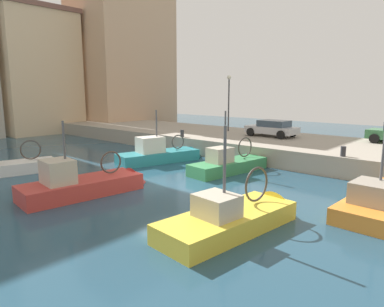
# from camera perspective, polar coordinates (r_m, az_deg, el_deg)

# --- Properties ---
(water_surface) EXTENTS (80.00, 80.00, 0.00)m
(water_surface) POSITION_cam_1_polar(r_m,az_deg,el_deg) (17.50, -3.97, -5.24)
(water_surface) COLOR navy
(water_surface) RESTS_ON ground
(quay_wall) EXTENTS (9.00, 56.00, 1.20)m
(quay_wall) POSITION_cam_1_polar(r_m,az_deg,el_deg) (26.51, 14.15, 1.14)
(quay_wall) COLOR #9E9384
(quay_wall) RESTS_ON ground
(fishing_boat_yellow) EXTENTS (6.28, 2.58, 4.47)m
(fishing_boat_yellow) POSITION_cam_1_polar(r_m,az_deg,el_deg) (12.30, 7.34, -11.66)
(fishing_boat_yellow) COLOR gold
(fishing_boat_yellow) RESTS_ON ground
(fishing_boat_green) EXTENTS (6.09, 2.39, 4.31)m
(fishing_boat_green) POSITION_cam_1_polar(r_m,az_deg,el_deg) (20.50, 6.61, -2.60)
(fishing_boat_green) COLOR #388951
(fishing_boat_green) RESTS_ON ground
(fishing_boat_teal) EXTENTS (6.52, 3.18, 4.27)m
(fishing_boat_teal) POSITION_cam_1_polar(r_m,az_deg,el_deg) (23.26, -4.93, -0.92)
(fishing_boat_teal) COLOR teal
(fishing_boat_teal) RESTS_ON ground
(fishing_boat_white) EXTENTS (6.89, 3.02, 4.89)m
(fishing_boat_white) POSITION_cam_1_polar(r_m,az_deg,el_deg) (22.35, -28.26, -2.74)
(fishing_boat_white) COLOR white
(fishing_boat_white) RESTS_ON ground
(fishing_boat_red) EXTENTS (6.33, 2.65, 4.30)m
(fishing_boat_red) POSITION_cam_1_polar(r_m,az_deg,el_deg) (16.72, -16.71, -5.91)
(fishing_boat_red) COLOR #BC3833
(fishing_boat_red) RESTS_ON ground
(parked_car_silver) EXTENTS (2.11, 3.93, 1.27)m
(parked_car_silver) POSITION_cam_1_polar(r_m,az_deg,el_deg) (27.39, 13.16, 4.13)
(parked_car_silver) COLOR #B7B7BC
(parked_car_silver) RESTS_ON quay_wall
(mooring_bollard_mid) EXTENTS (0.28, 0.28, 0.55)m
(mooring_bollard_mid) POSITION_cam_1_polar(r_m,az_deg,el_deg) (20.28, 23.76, 0.33)
(mooring_bollard_mid) COLOR #2D2D33
(mooring_bollard_mid) RESTS_ON quay_wall
(mooring_bollard_north) EXTENTS (0.28, 0.28, 0.55)m
(mooring_bollard_north) POSITION_cam_1_polar(r_m,az_deg,el_deg) (26.50, -1.64, 3.36)
(mooring_bollard_north) COLOR #2D2D33
(mooring_bollard_north) RESTS_ON quay_wall
(quay_streetlamp) EXTENTS (0.36, 0.36, 4.83)m
(quay_streetlamp) POSITION_cam_1_polar(r_m,az_deg,el_deg) (30.50, 6.12, 9.83)
(quay_streetlamp) COLOR #38383D
(quay_streetlamp) RESTS_ON quay_wall
(waterfront_building_west) EXTENTS (11.29, 9.00, 21.00)m
(waterfront_building_west) POSITION_cam_1_polar(r_m,az_deg,el_deg) (46.11, -11.58, 17.39)
(waterfront_building_west) COLOR tan
(waterfront_building_west) RESTS_ON ground
(waterfront_building_east_mid) EXTENTS (8.33, 8.97, 13.60)m
(waterfront_building_east_mid) POSITION_cam_1_polar(r_m,az_deg,el_deg) (44.03, -25.04, 12.15)
(waterfront_building_east_mid) COLOR beige
(waterfront_building_east_mid) RESTS_ON ground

